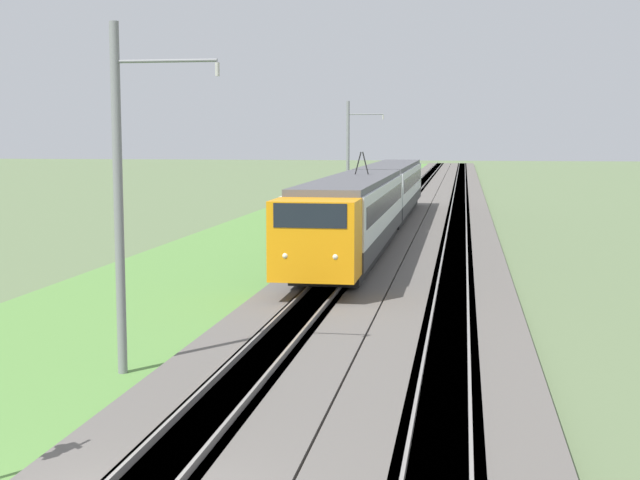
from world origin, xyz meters
TOP-DOWN VIEW (x-y plane):
  - ballast_main at (50.00, 0.00)m, footprint 240.00×4.40m
  - ballast_adjacent at (50.00, -4.46)m, footprint 240.00×4.40m
  - track_main at (50.00, 0.00)m, footprint 240.00×1.57m
  - track_adjacent at (50.00, -4.46)m, footprint 240.00×1.57m
  - grass_verge at (50.00, 5.83)m, footprint 240.00×9.27m
  - passenger_train at (37.60, 0.00)m, footprint 42.66×2.97m
  - catenary_mast_near at (7.91, 3.02)m, footprint 0.22×2.56m
  - catenary_mast_mid at (49.14, 3.02)m, footprint 0.22×2.56m

SIDE VIEW (x-z plane):
  - grass_verge at x=50.00m, z-range 0.00..0.12m
  - ballast_main at x=50.00m, z-range 0.00..0.30m
  - ballast_adjacent at x=50.00m, z-range 0.00..0.30m
  - track_main at x=50.00m, z-range -0.07..0.38m
  - track_adjacent at x=50.00m, z-range -0.07..0.38m
  - passenger_train at x=37.60m, z-range -0.16..4.79m
  - catenary_mast_mid at x=49.14m, z-range 0.14..8.21m
  - catenary_mast_near at x=7.91m, z-range 0.14..8.40m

